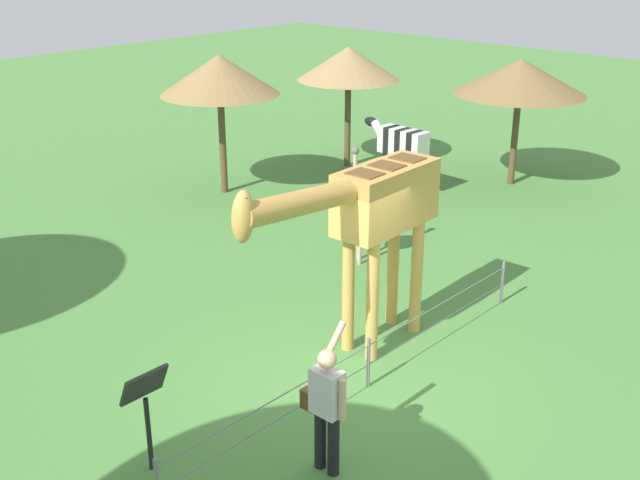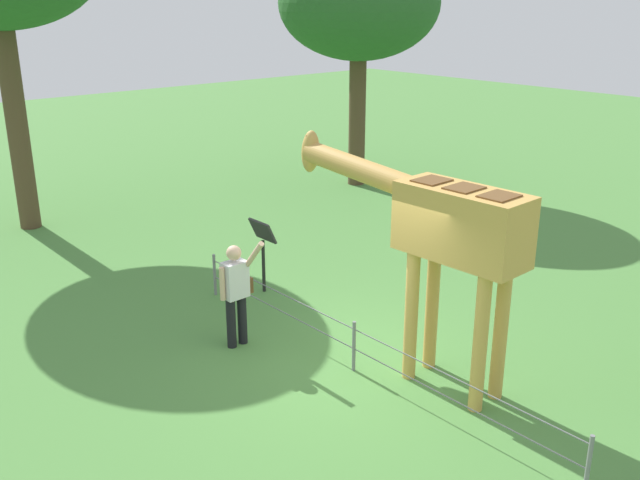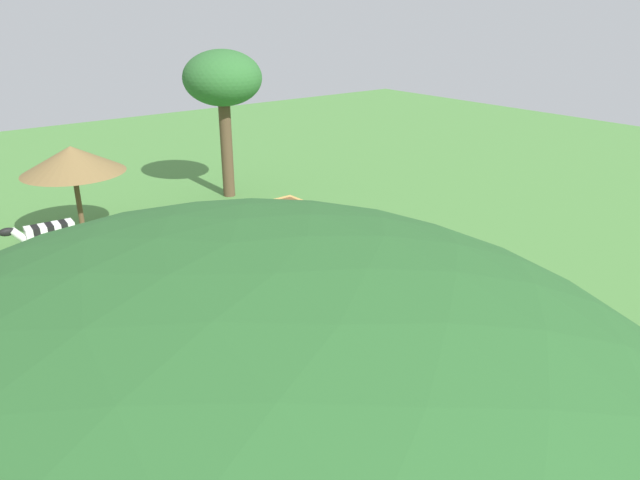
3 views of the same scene
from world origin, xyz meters
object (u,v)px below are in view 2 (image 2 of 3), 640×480
(giraffe, at_px, (440,228))
(tree_east, at_px, (359,4))
(visitor, at_px, (236,289))
(info_sign, at_px, (263,241))

(giraffe, bearing_deg, tree_east, -38.20)
(giraffe, distance_m, visitor, 3.18)
(giraffe, height_order, info_sign, giraffe)
(giraffe, height_order, tree_east, tree_east)
(visitor, distance_m, info_sign, 2.04)
(tree_east, bearing_deg, giraffe, 141.80)
(tree_east, bearing_deg, info_sign, 124.10)
(tree_east, relative_size, info_sign, 4.73)
(giraffe, height_order, visitor, giraffe)
(visitor, bearing_deg, info_sign, -47.76)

